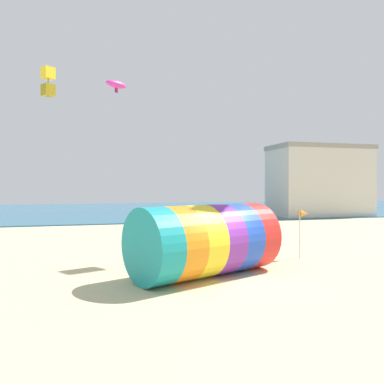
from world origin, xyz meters
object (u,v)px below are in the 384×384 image
object	(u,v)px
beach_flag	(304,215)
kite_yellow_box	(48,82)
cooler_box	(251,263)
giant_inflatable_tube	(206,240)
kite_magenta_parafoil	(116,84)
kite_handler	(267,244)

from	to	relation	value
beach_flag	kite_yellow_box	bearing A→B (deg)	177.62
kite_yellow_box	cooler_box	world-z (taller)	kite_yellow_box
kite_yellow_box	cooler_box	size ratio (longest dim) A/B	2.38
giant_inflatable_tube	kite_magenta_parafoil	distance (m)	7.22
kite_magenta_parafoil	kite_handler	bearing A→B (deg)	1.30
kite_handler	giant_inflatable_tube	bearing A→B (deg)	-152.91
kite_magenta_parafoil	beach_flag	bearing A→B (deg)	3.46
kite_handler	kite_magenta_parafoil	world-z (taller)	kite_magenta_parafoil
kite_magenta_parafoil	giant_inflatable_tube	bearing A→B (deg)	-26.44
kite_magenta_parafoil	cooler_box	xyz separation A→B (m)	(5.64, -0.62, -7.42)
kite_handler	beach_flag	world-z (taller)	beach_flag
giant_inflatable_tube	kite_magenta_parafoil	bearing A→B (deg)	153.56
cooler_box	kite_handler	bearing A→B (deg)	33.76
kite_handler	beach_flag	distance (m)	2.48
cooler_box	kite_yellow_box	bearing A→B (deg)	168.91
kite_yellow_box	beach_flag	xyz separation A→B (m)	(11.59, -0.48, -5.71)
kite_magenta_parafoil	cooler_box	distance (m)	9.34
kite_yellow_box	kite_magenta_parafoil	bearing A→B (deg)	-20.71
kite_magenta_parafoil	beach_flag	distance (m)	10.49
kite_handler	kite_magenta_parafoil	size ratio (longest dim) A/B	1.50
beach_flag	cooler_box	bearing A→B (deg)	-160.48
kite_yellow_box	beach_flag	bearing A→B (deg)	-2.38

